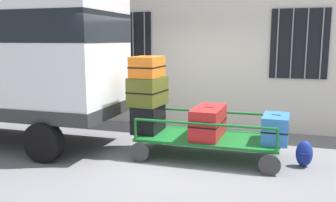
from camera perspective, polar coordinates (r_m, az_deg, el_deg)
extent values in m
plane|color=slate|center=(6.78, 0.44, -8.42)|extent=(40.00, 40.00, 0.00)
cube|color=silver|center=(8.84, 5.18, 12.16)|extent=(12.00, 0.30, 5.00)
cube|color=black|center=(9.22, -6.23, 8.92)|extent=(1.20, 0.04, 1.50)
cylinder|color=gray|center=(9.37, -8.89, 8.87)|extent=(0.03, 0.03, 1.50)
cylinder|color=gray|center=(9.24, -7.20, 8.90)|extent=(0.03, 0.03, 1.50)
cylinder|color=gray|center=(9.12, -5.46, 8.93)|extent=(0.03, 0.03, 1.50)
cylinder|color=gray|center=(9.01, -3.68, 8.94)|extent=(0.03, 0.03, 1.50)
cube|color=black|center=(8.46, 19.76, 8.37)|extent=(1.20, 0.04, 1.50)
cylinder|color=gray|center=(8.42, 16.67, 8.53)|extent=(0.03, 0.03, 1.50)
cylinder|color=gray|center=(8.42, 18.74, 8.42)|extent=(0.03, 0.03, 1.50)
cylinder|color=gray|center=(8.43, 20.79, 8.31)|extent=(0.03, 0.03, 1.50)
cylinder|color=gray|center=(8.45, 22.84, 8.19)|extent=(0.03, 0.03, 1.50)
cube|color=silver|center=(8.14, -24.28, 6.61)|extent=(4.78, 1.85, 2.29)
cube|color=black|center=(8.14, -24.54, 10.26)|extent=(4.80, 1.87, 0.55)
cube|color=#2D2D30|center=(8.24, -23.80, -0.50)|extent=(4.82, 1.89, 0.24)
cylinder|color=black|center=(6.69, -18.79, -6.08)|extent=(0.70, 0.22, 0.70)
cube|color=#146023|center=(6.61, 6.30, -5.68)|extent=(2.45, 1.15, 0.05)
cylinder|color=#383838|center=(5.99, 15.55, -9.55)|extent=(0.34, 0.06, 0.34)
cylinder|color=#383838|center=(7.13, 15.88, -6.48)|extent=(0.34, 0.06, 0.34)
cylinder|color=#383838|center=(6.41, -4.47, -7.95)|extent=(0.34, 0.06, 0.34)
cylinder|color=#383838|center=(7.48, -1.06, -5.34)|extent=(0.34, 0.06, 0.34)
cylinder|color=#146023|center=(5.93, 16.66, -5.84)|extent=(0.04, 0.04, 0.34)
cylinder|color=#146023|center=(6.97, 16.80, -3.56)|extent=(0.04, 0.04, 0.34)
cylinder|color=#146023|center=(6.39, -5.11, -4.37)|extent=(0.04, 0.04, 0.34)
cylinder|color=#146023|center=(7.37, -1.93, -2.46)|extent=(0.04, 0.04, 0.34)
cylinder|color=#146023|center=(6.01, 5.38, -3.58)|extent=(2.37, 0.04, 0.04)
cylinder|color=#146023|center=(7.04, 7.20, -1.67)|extent=(2.37, 0.04, 0.04)
cube|color=black|center=(6.85, -3.07, -2.71)|extent=(0.46, 0.71, 0.50)
cube|color=black|center=(6.85, -3.07, -2.71)|extent=(0.47, 0.72, 0.02)
cube|color=black|center=(6.80, -3.09, -0.68)|extent=(0.16, 0.03, 0.02)
cube|color=#4C5119|center=(6.74, -3.17, 1.56)|extent=(0.59, 0.78, 0.52)
cube|color=black|center=(6.74, -3.17, 1.56)|extent=(0.60, 0.79, 0.02)
cube|color=black|center=(6.71, -3.19, 3.70)|extent=(0.16, 0.04, 0.02)
cube|color=orange|center=(6.68, -3.25, 5.37)|extent=(0.47, 0.72, 0.37)
cube|color=black|center=(6.68, -3.25, 5.37)|extent=(0.48, 0.73, 0.02)
cube|color=black|center=(6.67, -3.26, 6.91)|extent=(0.16, 0.03, 0.02)
cube|color=#B21E1E|center=(6.52, 6.31, -3.27)|extent=(0.50, 1.00, 0.53)
cube|color=black|center=(6.52, 6.31, -3.27)|extent=(0.51, 1.01, 0.02)
cube|color=black|center=(6.47, 6.36, -1.03)|extent=(0.16, 0.04, 0.02)
cube|color=#3372C6|center=(6.43, 16.40, -4.12)|extent=(0.44, 0.74, 0.46)
cube|color=black|center=(6.43, 16.40, -4.12)|extent=(0.45, 0.75, 0.02)
cube|color=black|center=(6.38, 16.49, -2.17)|extent=(0.15, 0.04, 0.02)
ellipsoid|color=navy|center=(6.54, 20.45, -7.70)|extent=(0.27, 0.19, 0.44)
cube|color=navy|center=(6.47, 20.47, -8.31)|extent=(0.14, 0.06, 0.15)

